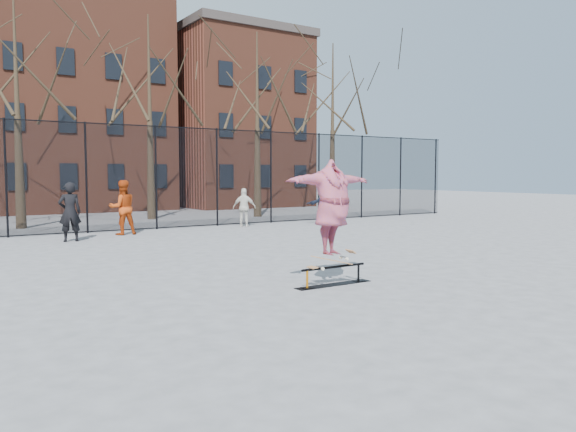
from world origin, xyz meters
TOP-DOWN VIEW (x-y plane):
  - ground at (0.00, 0.00)m, footprint 100.00×100.00m
  - skate_rail at (0.16, 0.61)m, footprint 1.69×0.26m
  - skateboard at (0.12, 0.61)m, footprint 0.94×0.22m
  - skater at (0.12, 0.61)m, footprint 2.31×0.99m
  - bystander_black at (-2.49, 10.70)m, footprint 0.72×0.50m
  - bystander_red at (-0.50, 11.75)m, footprint 0.94×0.74m
  - bystander_white at (4.52, 12.00)m, footprint 0.97×0.84m
  - bystander_navy at (8.02, 11.31)m, footprint 1.57×0.86m
  - fence at (-0.01, 13.00)m, footprint 34.03×0.07m
  - tree_row at (-0.25, 17.15)m, footprint 33.66×7.46m
  - rowhouses at (0.72, 26.00)m, footprint 29.00×7.00m

SIDE VIEW (x-z plane):
  - ground at x=0.00m, z-range 0.00..0.00m
  - skate_rail at x=0.16m, z-range -0.04..0.33m
  - skateboard at x=0.12m, z-range 0.37..0.48m
  - bystander_white at x=4.52m, z-range 0.00..1.57m
  - bystander_navy at x=8.02m, z-range 0.00..1.62m
  - bystander_black at x=-2.49m, z-range 0.00..1.88m
  - bystander_red at x=-0.50m, z-range 0.00..1.92m
  - skater at x=0.12m, z-range 0.48..2.31m
  - fence at x=-0.01m, z-range 0.05..4.05m
  - rowhouses at x=0.72m, z-range -0.44..12.56m
  - tree_row at x=-0.25m, z-range 2.02..12.69m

